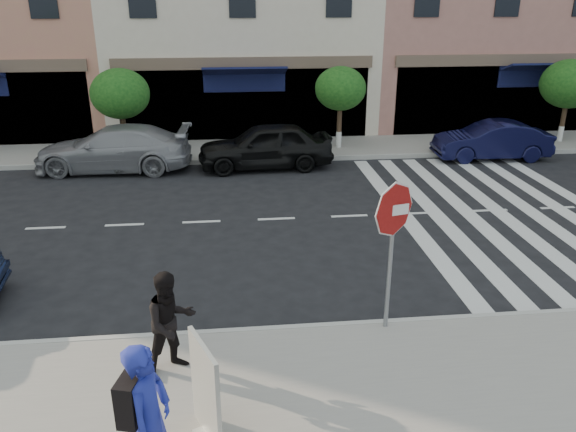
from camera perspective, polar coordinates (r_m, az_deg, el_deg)
The scene contains 13 objects.
ground at distance 11.50m, azimuth 0.56°, elevation -7.72°, with size 120.00×120.00×0.00m, color black.
sidewalk_near at distance 8.42m, azimuth 3.68°, elevation -19.78°, with size 60.00×4.50×0.15m, color gray.
sidewalk_far at distance 21.71m, azimuth -2.81°, elevation 6.76°, with size 60.00×3.00×0.15m, color gray.
street_tree_wb at distance 21.37m, azimuth -16.69°, elevation 11.78°, with size 2.10×2.10×3.06m.
street_tree_c at distance 21.43m, azimuth 5.35°, elevation 12.73°, with size 1.90×1.90×3.04m.
street_tree_ea at distance 24.80m, azimuth 26.69°, elevation 11.88°, with size 2.20×2.20×3.19m.
stop_sign at distance 9.39m, azimuth 10.63°, elevation -0.91°, with size 0.93×0.25×2.70m.
photographer at distance 6.95m, azimuth -13.90°, elevation -19.46°, with size 0.72×0.47×1.97m, color #202995.
walker at distance 8.85m, azimuth -11.83°, elevation -10.56°, with size 0.82×0.64×1.68m, color black.
poster_board at distance 7.65m, azimuth -8.32°, elevation -17.39°, with size 0.43×0.90×1.45m.
car_far_left at distance 20.06m, azimuth -17.32°, elevation 6.56°, with size 2.12×5.21×1.51m, color gray.
car_far_mid at distance 19.45m, azimuth -2.33°, elevation 7.15°, with size 1.85×4.59×1.56m, color black.
car_far_right at distance 21.86m, azimuth 19.99°, elevation 7.22°, with size 1.44×4.13×1.36m, color black.
Camera 1 is at (-1.17, -9.96, 5.63)m, focal length 35.00 mm.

